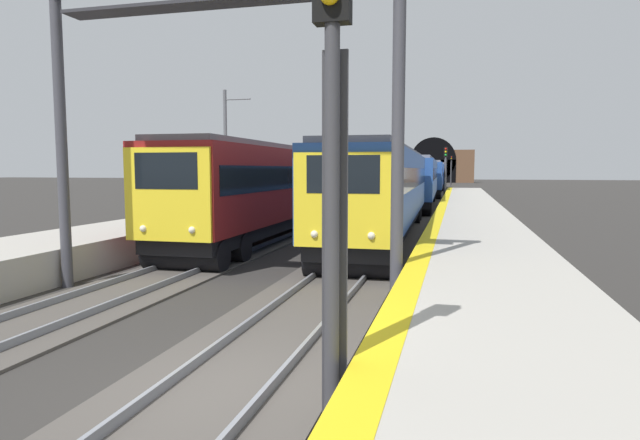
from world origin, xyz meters
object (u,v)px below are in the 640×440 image
(train_main_approaching, at_px, (425,177))
(catenary_mast_near, at_px, (226,153))
(railway_signal_far, at_px, (451,168))
(overhead_signal_gantry, at_px, (214,53))
(railway_signal_near, at_px, (332,167))
(train_adjacent_platform, at_px, (329,181))
(railway_signal_mid, at_px, (445,168))

(train_main_approaching, xyz_separation_m, catenary_mast_near, (-22.98, 10.92, 1.79))
(railway_signal_far, xyz_separation_m, catenary_mast_near, (-71.11, 12.77, 0.86))
(railway_signal_far, distance_m, overhead_signal_gantry, 90.58)
(railway_signal_near, distance_m, catenary_mast_near, 28.66)
(train_adjacent_platform, xyz_separation_m, railway_signal_mid, (22.80, -6.78, 0.88))
(train_adjacent_platform, height_order, overhead_signal_gantry, overhead_signal_gantry)
(railway_signal_far, bearing_deg, overhead_signal_gantry, -2.73)
(overhead_signal_gantry, bearing_deg, railway_signal_near, -145.62)
(railway_signal_near, xyz_separation_m, catenary_mast_near, (25.64, 12.77, 0.96))
(catenary_mast_near, bearing_deg, railway_signal_near, -153.52)
(railway_signal_near, xyz_separation_m, railway_signal_far, (96.75, 0.00, 0.10))
(railway_signal_mid, relative_size, railway_signal_far, 0.97)
(train_adjacent_platform, bearing_deg, train_main_approaching, 165.72)
(railway_signal_near, height_order, railway_signal_far, railway_signal_far)
(train_main_approaching, xyz_separation_m, train_adjacent_platform, (-20.30, 4.93, 0.07))
(train_main_approaching, distance_m, overhead_signal_gantry, 42.53)
(railway_signal_near, relative_size, railway_signal_mid, 1.00)
(railway_signal_near, bearing_deg, railway_signal_far, -180.00)
(train_main_approaching, xyz_separation_m, railway_signal_far, (48.13, -1.85, 0.93))
(railway_signal_far, xyz_separation_m, overhead_signal_gantry, (-90.44, 4.32, 2.59))
(train_main_approaching, distance_m, railway_signal_mid, 3.25)
(train_main_approaching, bearing_deg, railway_signal_near, 0.84)
(train_adjacent_platform, xyz_separation_m, railway_signal_near, (-28.32, -6.78, 0.76))
(train_main_approaching, height_order, railway_signal_far, railway_signal_far)
(train_adjacent_platform, height_order, railway_signal_near, railway_signal_near)
(railway_signal_near, xyz_separation_m, overhead_signal_gantry, (6.31, 4.32, 2.69))
(overhead_signal_gantry, height_order, catenary_mast_near, catenary_mast_near)
(railway_signal_near, xyz_separation_m, railway_signal_mid, (51.12, 0.00, 0.12))
(catenary_mast_near, bearing_deg, train_adjacent_platform, -65.85)
(overhead_signal_gantry, bearing_deg, train_adjacent_platform, 6.39)
(train_main_approaching, height_order, overhead_signal_gantry, overhead_signal_gantry)
(train_main_approaching, xyz_separation_m, overhead_signal_gantry, (-42.31, 2.47, 3.52))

